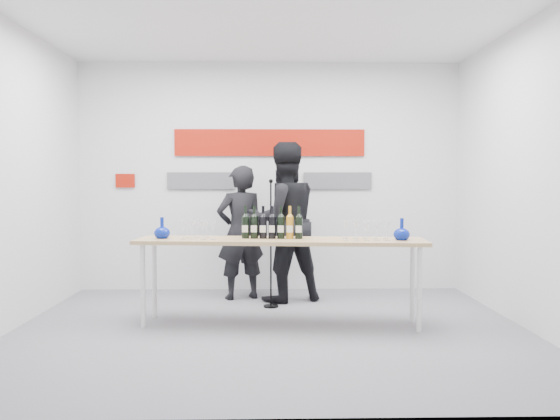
{
  "coord_description": "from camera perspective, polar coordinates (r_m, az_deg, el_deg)",
  "views": [
    {
      "loc": [
        -0.02,
        -5.24,
        1.44
      ],
      "look_at": [
        0.1,
        0.29,
        1.15
      ],
      "focal_mm": 35.0,
      "sensor_mm": 36.0,
      "label": 1
    }
  ],
  "objects": [
    {
      "name": "tasting_table",
      "position": [
        5.47,
        0.02,
        -3.73
      ],
      "size": [
        2.92,
        0.82,
        0.86
      ],
      "rotation": [
        0.0,
        0.0,
        -0.09
      ],
      "color": "tan",
      "rests_on": "ground"
    },
    {
      "name": "signage",
      "position": [
        7.22,
        -1.53,
        5.91
      ],
      "size": [
        3.38,
        0.02,
        0.79
      ],
      "color": "#A11506",
      "rests_on": "back_wall"
    },
    {
      "name": "wine_bottles",
      "position": [
        5.49,
        -0.84,
        -1.28
      ],
      "size": [
        0.62,
        0.13,
        0.33
      ],
      "rotation": [
        0.0,
        0.0,
        -0.09
      ],
      "color": "black",
      "rests_on": "tasting_table"
    },
    {
      "name": "back_wall",
      "position": [
        7.24,
        -1.08,
        3.48
      ],
      "size": [
        5.0,
        0.04,
        3.0
      ],
      "primitive_type": "cube",
      "color": "silver",
      "rests_on": "ground"
    },
    {
      "name": "decanter_right",
      "position": [
        5.49,
        12.6,
        -1.96
      ],
      "size": [
        0.16,
        0.16,
        0.21
      ],
      "primitive_type": null,
      "color": "#071C91",
      "rests_on": "tasting_table"
    },
    {
      "name": "decanter_left",
      "position": [
        5.65,
        -12.23,
        -1.82
      ],
      "size": [
        0.16,
        0.16,
        0.21
      ],
      "primitive_type": null,
      "color": "#071C91",
      "rests_on": "tasting_table"
    },
    {
      "name": "mic_stand",
      "position": [
        6.27,
        -0.96,
        -6.11
      ],
      "size": [
        0.17,
        0.17,
        1.47
      ],
      "rotation": [
        0.0,
        0.0,
        -0.17
      ],
      "color": "black",
      "rests_on": "ground"
    },
    {
      "name": "glasses_left",
      "position": [
        5.56,
        -8.62,
        -2.02
      ],
      "size": [
        0.36,
        0.25,
        0.18
      ],
      "color": "silver",
      "rests_on": "tasting_table"
    },
    {
      "name": "glasses_right",
      "position": [
        5.46,
        9.0,
        -2.11
      ],
      "size": [
        0.48,
        0.26,
        0.18
      ],
      "color": "silver",
      "rests_on": "tasting_table"
    },
    {
      "name": "presenter_left",
      "position": [
        6.69,
        -4.16,
        -2.36
      ],
      "size": [
        0.69,
        0.57,
        1.63
      ],
      "primitive_type": "imported",
      "rotation": [
        0.0,
        0.0,
        3.5
      ],
      "color": "black",
      "rests_on": "ground"
    },
    {
      "name": "presenter_right",
      "position": [
        6.55,
        0.34,
        -1.24
      ],
      "size": [
        1.12,
        1.0,
        1.91
      ],
      "primitive_type": "imported",
      "rotation": [
        0.0,
        0.0,
        3.5
      ],
      "color": "black",
      "rests_on": "ground"
    },
    {
      "name": "ground",
      "position": [
        5.43,
        -1.02,
        -12.37
      ],
      "size": [
        5.0,
        5.0,
        0.0
      ],
      "primitive_type": "plane",
      "color": "slate",
      "rests_on": "ground"
    }
  ]
}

